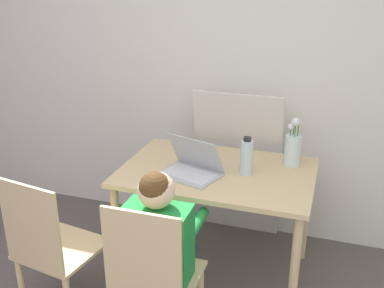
{
  "coord_description": "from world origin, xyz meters",
  "views": [
    {
      "loc": [
        0.73,
        -0.83,
        1.87
      ],
      "look_at": [
        -0.04,
        1.5,
        0.92
      ],
      "focal_mm": 42.0,
      "sensor_mm": 36.0,
      "label": 1
    }
  ],
  "objects": [
    {
      "name": "water_bottle",
      "position": [
        0.27,
        1.58,
        0.85
      ],
      "size": [
        0.07,
        0.07,
        0.23
      ],
      "color": "silver",
      "rests_on": "dining_table"
    },
    {
      "name": "flower_vase",
      "position": [
        0.52,
        1.79,
        0.86
      ],
      "size": [
        0.1,
        0.1,
        0.31
      ],
      "color": "silver",
      "rests_on": "dining_table"
    },
    {
      "name": "laptop",
      "position": [
        -0.03,
        1.48,
        0.79
      ],
      "size": [
        0.4,
        0.34,
        0.23
      ],
      "rotation": [
        0.0,
        0.0,
        -0.3
      ],
      "color": "#B2B2B7",
      "rests_on": "dining_table"
    },
    {
      "name": "chair_occupied",
      "position": [
        -0.02,
        0.83,
        0.46
      ],
      "size": [
        0.4,
        0.4,
        0.9
      ],
      "rotation": [
        0.0,
        0.0,
        3.15
      ],
      "color": "#D6B784",
      "rests_on": "ground_plane"
    },
    {
      "name": "dining_table",
      "position": [
        0.1,
        1.58,
        0.65
      ],
      "size": [
        1.16,
        0.77,
        0.74
      ],
      "color": "#D6B784",
      "rests_on": "ground_plane"
    },
    {
      "name": "cardboard_panel",
      "position": [
        0.11,
        2.09,
        0.55
      ],
      "size": [
        0.62,
        0.17,
        1.11
      ],
      "color": "silver",
      "rests_on": "ground_plane"
    },
    {
      "name": "person_seated",
      "position": [
        -0.02,
        0.95,
        0.63
      ],
      "size": [
        0.34,
        0.42,
        1.01
      ],
      "rotation": [
        0.0,
        0.0,
        3.15
      ],
      "color": "#1E8438",
      "rests_on": "ground_plane"
    },
    {
      "name": "chair_spare",
      "position": [
        -0.64,
        0.89,
        0.46
      ],
      "size": [
        0.46,
        0.46,
        0.9
      ],
      "rotation": [
        0.0,
        0.0,
        2.99
      ],
      "color": "#D6B784",
      "rests_on": "ground_plane"
    },
    {
      "name": "wall_back",
      "position": [
        0.0,
        2.23,
        1.25
      ],
      "size": [
        6.4,
        0.05,
        2.5
      ],
      "color": "white",
      "rests_on": "ground_plane"
    }
  ]
}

